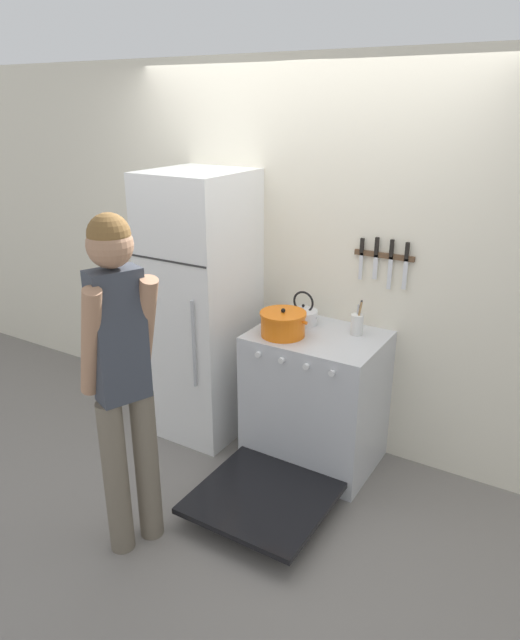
# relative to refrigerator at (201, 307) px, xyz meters

# --- Properties ---
(ground_plane) EXTENTS (14.00, 14.00, 0.00)m
(ground_plane) POSITION_rel_refrigerator_xyz_m (0.59, 0.33, -0.93)
(ground_plane) COLOR slate
(wall_back) EXTENTS (10.00, 0.06, 2.55)m
(wall_back) POSITION_rel_refrigerator_xyz_m (0.59, 0.36, 0.35)
(wall_back) COLOR silver
(wall_back) RESTS_ON ground_plane
(refrigerator) EXTENTS (0.62, 0.69, 1.86)m
(refrigerator) POSITION_rel_refrigerator_xyz_m (0.00, 0.00, 0.00)
(refrigerator) COLOR white
(refrigerator) RESTS_ON ground_plane
(stove_range) EXTENTS (0.81, 1.34, 0.91)m
(stove_range) POSITION_rel_refrigerator_xyz_m (0.89, -0.02, -0.48)
(stove_range) COLOR silver
(stove_range) RESTS_ON ground_plane
(dutch_oven_pot) EXTENTS (0.33, 0.29, 0.18)m
(dutch_oven_pot) POSITION_rel_refrigerator_xyz_m (0.71, -0.10, 0.05)
(dutch_oven_pot) COLOR orange
(dutch_oven_pot) RESTS_ON stove_range
(tea_kettle) EXTENTS (0.24, 0.19, 0.22)m
(tea_kettle) POSITION_rel_refrigerator_xyz_m (0.72, 0.15, 0.04)
(tea_kettle) COLOR silver
(tea_kettle) RESTS_ON stove_range
(utensil_jar) EXTENTS (0.08, 0.08, 0.22)m
(utensil_jar) POSITION_rel_refrigerator_xyz_m (1.09, 0.15, 0.05)
(utensil_jar) COLOR silver
(utensil_jar) RESTS_ON stove_range
(person) EXTENTS (0.38, 0.44, 1.81)m
(person) POSITION_rel_refrigerator_xyz_m (0.40, -1.18, 0.10)
(person) COLOR #6B6051
(person) RESTS_ON ground_plane
(wall_knife_strip) EXTENTS (0.38, 0.03, 0.32)m
(wall_knife_strip) POSITION_rel_refrigerator_xyz_m (1.18, 0.31, 0.46)
(wall_knife_strip) COLOR brown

